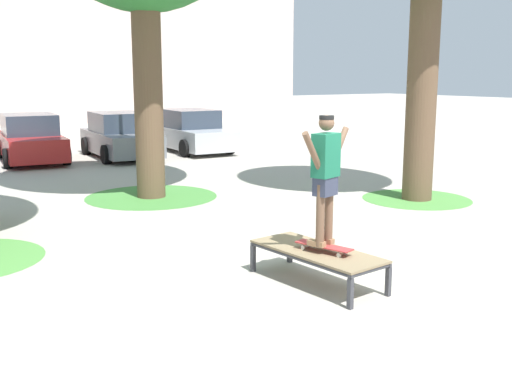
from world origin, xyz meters
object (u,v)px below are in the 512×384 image
(skater, at_px, (325,171))
(car_grey, at_px, (120,137))
(skateboard, at_px, (324,246))
(skate_box, at_px, (317,253))
(car_silver, at_px, (191,132))
(car_red, at_px, (31,140))
(light_post, at_px, (141,36))

(skater, height_order, car_grey, skater)
(skateboard, distance_m, skater, 0.99)
(skate_box, distance_m, car_silver, 14.74)
(car_red, distance_m, light_post, 5.20)
(skate_box, bearing_deg, car_silver, 69.67)
(skateboard, distance_m, car_silver, 14.85)
(skateboard, xyz_separation_m, car_silver, (5.11, 13.94, 0.15))
(car_grey, relative_size, car_silver, 1.01)
(skate_box, relative_size, car_grey, 0.46)
(car_silver, bearing_deg, car_red, 175.15)
(light_post, bearing_deg, skater, -100.83)
(skate_box, height_order, skater, skater)
(car_red, distance_m, car_silver, 5.51)
(skater, height_order, car_silver, skater)
(skater, relative_size, light_post, 0.29)
(skater, bearing_deg, light_post, 79.17)
(skateboard, distance_m, car_red, 14.41)
(skate_box, bearing_deg, skater, -83.75)
(skater, xyz_separation_m, light_post, (2.12, 11.11, 2.29))
(skate_box, height_order, car_silver, car_silver)
(skate_box, height_order, car_grey, car_grey)
(skateboard, xyz_separation_m, car_red, (-0.39, 14.41, 0.15))
(skateboard, xyz_separation_m, light_post, (2.12, 11.11, 3.29))
(skater, bearing_deg, skate_box, 96.25)
(car_red, height_order, car_silver, same)
(car_red, relative_size, car_grey, 1.01)
(car_grey, bearing_deg, car_red, 166.90)
(car_silver, bearing_deg, skate_box, -110.33)
(skateboard, height_order, car_red, car_red)
(car_red, xyz_separation_m, car_silver, (5.49, -0.47, 0.00))
(car_red, bearing_deg, skater, -88.47)
(skate_box, relative_size, skater, 1.16)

